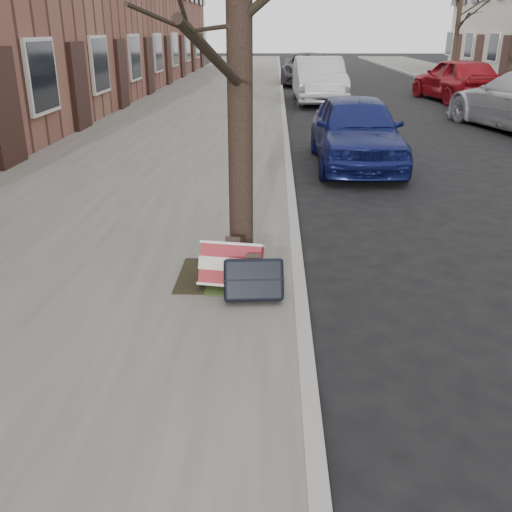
{
  "coord_description": "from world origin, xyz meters",
  "views": [
    {
      "loc": [
        -1.5,
        -3.89,
        2.37
      ],
      "look_at": [
        -1.66,
        0.8,
        0.5
      ],
      "focal_mm": 40.0,
      "sensor_mm": 36.0,
      "label": 1
    }
  ],
  "objects_px": {
    "car_near_front": "(356,130)",
    "car_near_mid": "(319,80)",
    "suitcase_red": "(231,265)",
    "suitcase_navy": "(254,279)"
  },
  "relations": [
    {
      "from": "suitcase_red",
      "to": "suitcase_navy",
      "type": "distance_m",
      "value": 0.35
    },
    {
      "from": "car_near_mid",
      "to": "car_near_front",
      "type": "bearing_deg",
      "value": -91.27
    },
    {
      "from": "suitcase_navy",
      "to": "car_near_mid",
      "type": "relative_size",
      "value": 0.12
    },
    {
      "from": "suitcase_navy",
      "to": "car_near_mid",
      "type": "bearing_deg",
      "value": 79.45
    },
    {
      "from": "suitcase_red",
      "to": "car_near_mid",
      "type": "xyz_separation_m",
      "value": [
        1.87,
        15.53,
        0.41
      ]
    },
    {
      "from": "suitcase_red",
      "to": "suitcase_navy",
      "type": "height_order",
      "value": "suitcase_red"
    },
    {
      "from": "suitcase_navy",
      "to": "car_near_mid",
      "type": "height_order",
      "value": "car_near_mid"
    },
    {
      "from": "suitcase_red",
      "to": "suitcase_navy",
      "type": "xyz_separation_m",
      "value": [
        0.22,
        -0.27,
        -0.01
      ]
    },
    {
      "from": "suitcase_red",
      "to": "car_near_front",
      "type": "relative_size",
      "value": 0.15
    },
    {
      "from": "car_near_front",
      "to": "car_near_mid",
      "type": "bearing_deg",
      "value": 90.02
    }
  ]
}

